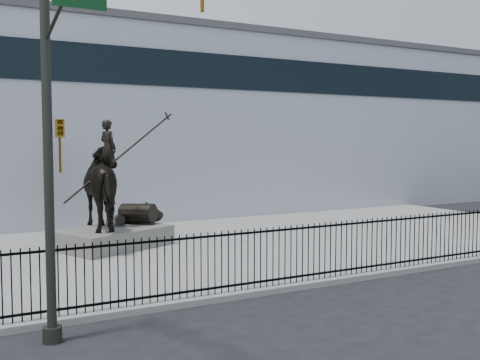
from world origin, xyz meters
name	(u,v)px	position (x,y,z in m)	size (l,w,h in m)	color
ground	(350,296)	(0.00, 0.00, 0.00)	(120.00, 120.00, 0.00)	black
plaza	(222,246)	(0.00, 7.00, 0.07)	(30.00, 12.00, 0.15)	gray
building	(117,128)	(0.00, 20.00, 4.50)	(44.00, 14.00, 9.00)	#B5BBC5
picket_fence	(320,251)	(0.00, 1.25, 0.90)	(22.10, 0.10, 1.50)	black
statue_plinth	(112,237)	(-3.60, 8.26, 0.48)	(3.57, 2.46, 0.67)	#595752
equestrian_statue	(113,187)	(-3.54, 8.29, 2.22)	(4.23, 3.55, 3.88)	black
traffic_signal_left	(71,127)	(-6.75, -0.62, 4.03)	(1.52, 4.84, 7.00)	#252822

